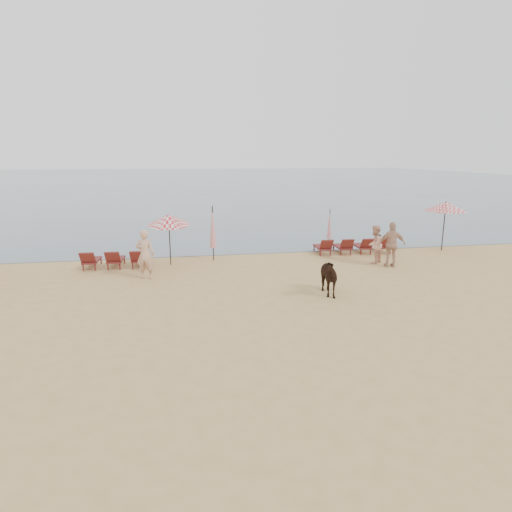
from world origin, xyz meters
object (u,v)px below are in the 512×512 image
(umbrella_open_right, at_px, (446,206))
(beachgoer_right_a, at_px, (375,244))
(umbrella_closed_right, at_px, (330,224))
(lounger_cluster_right, at_px, (353,246))
(beachgoer_right_b, at_px, (392,245))
(beachgoer_left, at_px, (145,254))
(umbrella_closed_left, at_px, (213,227))
(lounger_cluster_left, at_px, (115,259))
(cow, at_px, (325,276))
(umbrella_open_left_b, at_px, (169,220))

(umbrella_open_right, relative_size, beachgoer_right_a, 1.44)
(umbrella_open_right, height_order, beachgoer_right_a, umbrella_open_right)
(umbrella_closed_right, distance_m, beachgoer_right_a, 3.66)
(lounger_cluster_right, distance_m, beachgoer_right_b, 2.84)
(umbrella_open_right, xyz_separation_m, beachgoer_left, (-14.48, -2.68, -1.26))
(umbrella_closed_left, bearing_deg, lounger_cluster_right, 1.46)
(umbrella_open_right, xyz_separation_m, umbrella_closed_left, (-11.65, -0.09, -0.70))
(umbrella_open_right, bearing_deg, lounger_cluster_left, -178.84)
(cow, bearing_deg, lounger_cluster_left, 148.50)
(umbrella_closed_left, xyz_separation_m, cow, (3.44, -5.66, -0.88))
(beachgoer_right_a, xyz_separation_m, beachgoer_right_b, (0.43, -0.75, 0.12))
(lounger_cluster_right, bearing_deg, umbrella_closed_left, -176.44)
(lounger_cluster_left, bearing_deg, cow, -30.47)
(umbrella_open_left_b, bearing_deg, beachgoer_left, -138.25)
(lounger_cluster_left, distance_m, lounger_cluster_right, 11.20)
(lounger_cluster_left, bearing_deg, umbrella_open_right, 5.20)
(lounger_cluster_left, distance_m, umbrella_closed_right, 10.77)
(umbrella_open_right, bearing_deg, umbrella_closed_right, 161.62)
(umbrella_closed_right, distance_m, beachgoer_left, 10.01)
(beachgoer_right_b, bearing_deg, lounger_cluster_right, -67.01)
(umbrella_open_left_b, xyz_separation_m, beachgoer_right_a, (9.00, -1.29, -1.15))
(umbrella_closed_right, distance_m, beachgoer_right_b, 4.48)
(umbrella_closed_left, height_order, umbrella_closed_right, umbrella_closed_left)
(umbrella_open_right, height_order, umbrella_closed_left, umbrella_closed_left)
(lounger_cluster_left, bearing_deg, umbrella_closed_left, 11.46)
(umbrella_open_left_b, height_order, umbrella_open_right, umbrella_open_right)
(beachgoer_right_a, distance_m, beachgoer_right_b, 0.87)
(umbrella_open_left_b, distance_m, umbrella_closed_left, 2.05)
(umbrella_open_left_b, relative_size, beachgoer_right_a, 1.35)
(lounger_cluster_right, distance_m, cow, 6.79)
(lounger_cluster_left, xyz_separation_m, umbrella_open_left_b, (2.33, 0.17, 1.61))
(cow, distance_m, beachgoer_left, 6.99)
(umbrella_open_left_b, distance_m, beachgoer_right_b, 9.70)
(cow, relative_size, beachgoer_left, 0.80)
(beachgoer_left, bearing_deg, umbrella_open_left_b, -100.86)
(umbrella_open_left_b, distance_m, beachgoer_left, 2.48)
(umbrella_closed_left, xyz_separation_m, beachgoer_left, (-2.84, -2.58, -0.56))
(umbrella_closed_left, relative_size, beachgoer_left, 1.28)
(umbrella_closed_right, bearing_deg, lounger_cluster_left, -166.99)
(lounger_cluster_left, height_order, umbrella_open_left_b, umbrella_open_left_b)
(umbrella_open_left_b, xyz_separation_m, umbrella_open_right, (13.58, 0.60, 0.23))
(lounger_cluster_right, bearing_deg, umbrella_open_right, 1.12)
(lounger_cluster_right, relative_size, cow, 2.34)
(umbrella_closed_left, relative_size, beachgoer_right_b, 1.28)
(lounger_cluster_right, height_order, beachgoer_right_b, beachgoer_right_b)
(lounger_cluster_right, bearing_deg, umbrella_closed_right, 116.48)
(umbrella_closed_left, distance_m, beachgoer_right_b, 7.94)
(lounger_cluster_right, xyz_separation_m, beachgoer_right_a, (0.17, -1.97, 0.46))
(umbrella_open_right, distance_m, umbrella_closed_right, 5.78)
(beachgoer_right_b, bearing_deg, lounger_cluster_left, 1.59)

